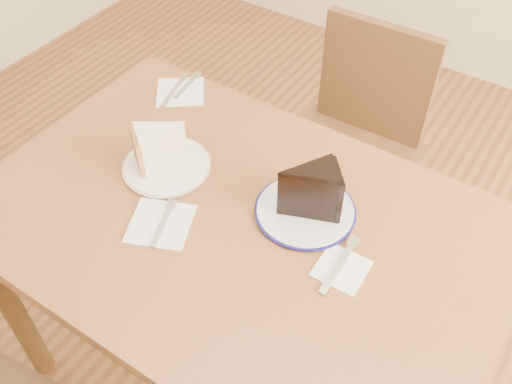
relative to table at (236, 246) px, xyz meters
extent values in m
plane|color=#502B15|center=(0.00, 0.00, -0.65)|extent=(4.00, 4.00, 0.00)
cube|color=#522D16|center=(0.00, 0.00, 0.08)|extent=(1.20, 0.80, 0.04)
cylinder|color=#311E0E|center=(-0.54, -0.34, -0.30)|extent=(0.06, 0.06, 0.71)
cylinder|color=#311E0E|center=(-0.54, 0.34, -0.30)|extent=(0.06, 0.06, 0.71)
cylinder|color=#311E0E|center=(0.54, 0.34, -0.30)|extent=(0.06, 0.06, 0.71)
cube|color=#382011|center=(0.01, 0.57, -0.19)|extent=(0.44, 0.44, 0.04)
cylinder|color=#382011|center=(0.19, 0.76, -0.43)|extent=(0.04, 0.04, 0.44)
cylinder|color=#382011|center=(-0.18, 0.75, -0.43)|extent=(0.04, 0.04, 0.44)
cylinder|color=#382011|center=(0.20, 0.39, -0.43)|extent=(0.04, 0.04, 0.44)
cylinder|color=#382011|center=(-0.17, 0.39, -0.43)|extent=(0.04, 0.04, 0.44)
cube|color=#382011|center=(0.00, 0.77, 0.03)|extent=(0.37, 0.04, 0.39)
cylinder|color=white|center=(-0.24, 0.04, 0.10)|extent=(0.21, 0.21, 0.01)
cylinder|color=silver|center=(0.12, 0.11, 0.10)|extent=(0.22, 0.22, 0.01)
cube|color=white|center=(-0.13, -0.11, 0.10)|extent=(0.18, 0.18, 0.00)
cube|color=white|center=(0.27, 0.01, 0.10)|extent=(0.10, 0.10, 0.00)
cube|color=white|center=(-0.40, 0.31, 0.10)|extent=(0.19, 0.19, 0.00)
cube|color=silver|center=(-0.12, -0.10, 0.10)|extent=(0.06, 0.14, 0.00)
cube|color=silver|center=(0.26, 0.01, 0.10)|extent=(0.02, 0.17, 0.00)
cube|color=silver|center=(-0.40, 0.33, 0.10)|extent=(0.03, 0.14, 0.00)
cube|color=silver|center=(-0.42, 0.30, 0.10)|extent=(0.05, 0.16, 0.00)
camera|label=1|loc=(0.51, -0.68, 1.09)|focal=40.00mm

